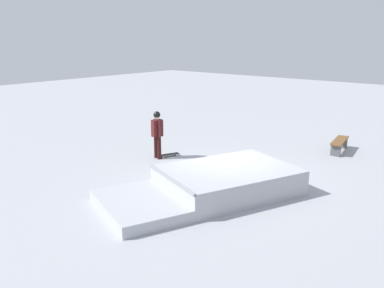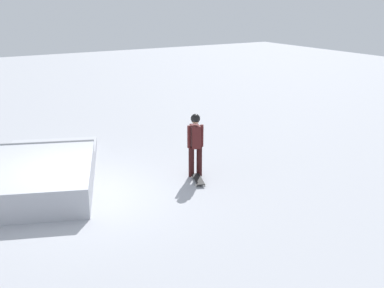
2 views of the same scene
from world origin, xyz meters
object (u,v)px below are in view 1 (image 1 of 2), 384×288
(skateboard, at_px, (169,155))
(skater, at_px, (157,131))
(skate_ramp, at_px, (214,184))
(park_bench, at_px, (339,143))

(skateboard, bearing_deg, skater, -0.36)
(skater, bearing_deg, skate_ramp, 83.23)
(skate_ramp, bearing_deg, skater, -91.50)
(skater, bearing_deg, park_bench, 152.70)
(skater, xyz_separation_m, park_bench, (-5.04, 4.73, -0.65))
(skate_ramp, bearing_deg, park_bench, -167.81)
(skate_ramp, xyz_separation_m, skateboard, (-1.95, -3.53, -0.24))
(skate_ramp, distance_m, skateboard, 4.04)
(skate_ramp, relative_size, skateboard, 7.29)
(skateboard, height_order, park_bench, park_bench)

